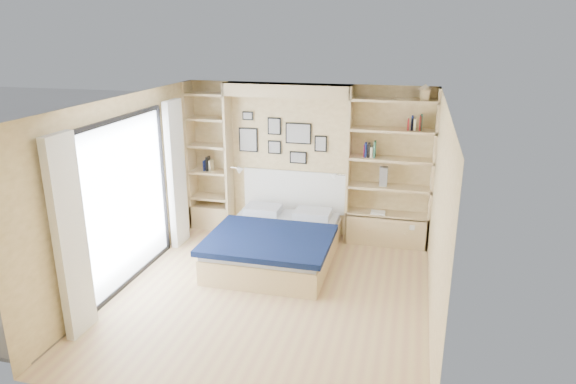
# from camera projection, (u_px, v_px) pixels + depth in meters

# --- Properties ---
(ground) EXTENTS (4.50, 4.50, 0.00)m
(ground) POSITION_uv_depth(u_px,v_px,m) (270.00, 295.00, 6.69)
(ground) COLOR #D4B479
(ground) RESTS_ON ground
(room_shell) EXTENTS (4.50, 4.50, 4.50)m
(room_shell) POSITION_uv_depth(u_px,v_px,m) (273.00, 182.00, 7.85)
(room_shell) COLOR beige
(room_shell) RESTS_ON ground
(bed) EXTENTS (1.74, 2.28, 1.07)m
(bed) POSITION_uv_depth(u_px,v_px,m) (276.00, 243.00, 7.61)
(bed) COLOR beige
(bed) RESTS_ON ground
(photo_gallery) EXTENTS (1.48, 0.02, 0.82)m
(photo_gallery) POSITION_uv_depth(u_px,v_px,m) (280.00, 138.00, 8.35)
(photo_gallery) COLOR black
(photo_gallery) RESTS_ON ground
(reading_lamps) EXTENTS (1.92, 0.12, 0.15)m
(reading_lamps) POSITION_uv_depth(u_px,v_px,m) (286.00, 172.00, 8.26)
(reading_lamps) COLOR silver
(reading_lamps) RESTS_ON ground
(shelf_decor) EXTENTS (3.61, 0.23, 2.03)m
(shelf_decor) POSITION_uv_depth(u_px,v_px,m) (376.00, 140.00, 7.82)
(shelf_decor) COLOR #B3194B
(shelf_decor) RESTS_ON ground
(deck) EXTENTS (3.20, 4.00, 0.05)m
(deck) POSITION_uv_depth(u_px,v_px,m) (35.00, 265.00, 7.52)
(deck) COLOR #766A57
(deck) RESTS_ON ground
(deck_chair) EXTENTS (0.67, 0.92, 0.83)m
(deck_chair) POSITION_uv_depth(u_px,v_px,m) (100.00, 216.00, 8.36)
(deck_chair) COLOR tan
(deck_chair) RESTS_ON ground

